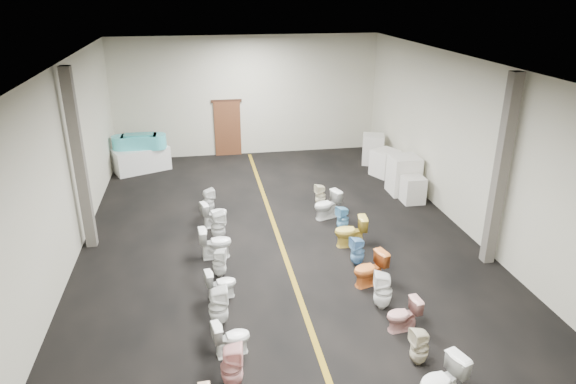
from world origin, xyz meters
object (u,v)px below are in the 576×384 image
toilet_left_7 (219,263)px  toilet_right_2 (419,347)px  toilet_left_8 (215,242)px  toilet_left_9 (218,226)px  toilet_left_10 (214,214)px  toilet_right_5 (370,269)px  toilet_right_9 (327,205)px  toilet_left_3 (232,367)px  appliance_crate_d (373,149)px  toilet_right_4 (383,291)px  appliance_crate_b (404,175)px  toilet_right_7 (350,232)px  bathtub (139,142)px  toilet_left_4 (231,338)px  toilet_right_6 (358,251)px  toilet_left_11 (208,201)px  toilet_right_8 (343,219)px  toilet_left_6 (221,284)px  toilet_right_3 (403,315)px  display_table (141,159)px  appliance_crate_a (413,190)px  toilet_left_5 (218,306)px  toilet_right_10 (320,195)px  toilet_right_1 (442,381)px  appliance_crate_c (385,163)px

toilet_left_7 → toilet_right_2: (3.26, -3.53, 0.01)m
toilet_left_8 → toilet_left_9: (0.11, 0.87, 0.01)m
toilet_left_9 → toilet_left_10: size_ratio=1.11×
toilet_right_5 → toilet_right_9: toilet_right_9 is taller
toilet_left_3 → toilet_right_5: 4.13m
appliance_crate_d → toilet_right_4: appliance_crate_d is taller
appliance_crate_b → toilet_right_7: size_ratio=1.50×
bathtub → toilet_left_4: bathtub is taller
appliance_crate_b → toilet_right_2: appliance_crate_b is taller
toilet_right_6 → toilet_left_11: bearing=-148.2°
bathtub → toilet_right_8: bathtub is taller
toilet_right_9 → bathtub: bearing=-151.9°
toilet_left_3 → toilet_left_11: size_ratio=1.08×
toilet_left_6 → toilet_right_3: bearing=-126.8°
toilet_right_9 → toilet_left_10: bearing=-109.8°
appliance_crate_b → toilet_left_9: 6.39m
display_table → toilet_left_10: (2.36, -5.06, -0.05)m
appliance_crate_b → toilet_left_4: (-5.94, -6.80, -0.26)m
appliance_crate_a → toilet_left_5: size_ratio=0.97×
toilet_left_10 → toilet_right_7: toilet_right_7 is taller
appliance_crate_b → toilet_right_5: 5.75m
toilet_left_6 → toilet_right_6: bearing=-85.6°
toilet_right_10 → toilet_right_1: bearing=-10.5°
toilet_left_5 → toilet_left_6: toilet_left_5 is taller
toilet_left_10 → toilet_left_11: size_ratio=0.96×
toilet_right_3 → toilet_left_6: bearing=-123.2°
bathtub → toilet_left_7: bearing=-73.1°
toilet_right_6 → toilet_right_8: bearing=164.0°
toilet_right_3 → toilet_right_9: 5.24m
appliance_crate_d → appliance_crate_b: bearing=-90.0°
toilet_left_6 → toilet_right_1: (3.25, -3.58, 0.07)m
toilet_left_6 → toilet_right_7: 3.78m
appliance_crate_a → toilet_right_7: same height
appliance_crate_b → appliance_crate_c: 1.64m
appliance_crate_d → toilet_right_9: bearing=-122.8°
toilet_right_1 → toilet_right_4: toilet_right_4 is taller
toilet_left_3 → toilet_right_7: toilet_left_3 is taller
toilet_left_5 → toilet_right_2: size_ratio=1.18×
toilet_right_10 → toilet_right_2: bearing=-10.3°
bathtub → appliance_crate_d: bearing=-4.6°
toilet_left_8 → appliance_crate_a: bearing=-73.1°
appliance_crate_a → toilet_right_10: 2.84m
appliance_crate_c → toilet_left_11: 6.53m
appliance_crate_d → toilet_right_10: bearing=-128.6°
toilet_right_8 → toilet_right_10: size_ratio=1.04×
toilet_right_5 → toilet_right_7: (0.10, 1.83, 0.02)m
toilet_right_10 → toilet_left_4: bearing=-37.4°
toilet_right_1 → toilet_right_10: 7.97m
appliance_crate_b → toilet_right_10: appliance_crate_b is taller
toilet_left_9 → toilet_right_6: size_ratio=1.12×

